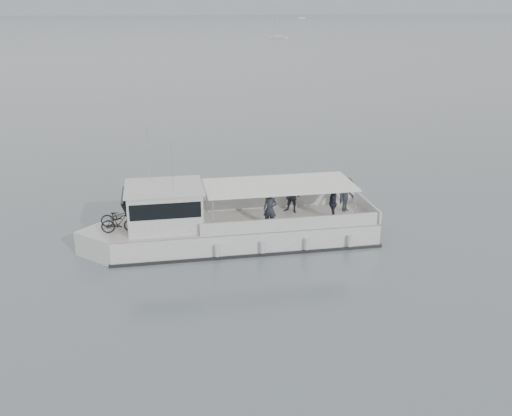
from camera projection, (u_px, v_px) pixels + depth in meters
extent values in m
plane|color=slate|center=(308.00, 262.00, 23.25)|extent=(1400.00, 1400.00, 0.00)
cube|color=white|center=(245.00, 234.00, 24.94)|extent=(11.35, 3.21, 1.22)
cube|color=white|center=(113.00, 243.00, 23.98)|extent=(3.06, 3.06, 1.22)
cube|color=beige|center=(245.00, 221.00, 24.73)|extent=(11.35, 3.21, 0.06)
cube|color=black|center=(245.00, 242.00, 25.07)|extent=(11.54, 3.32, 0.17)
cube|color=white|center=(276.00, 202.00, 26.27)|extent=(7.54, 0.22, 0.57)
cube|color=white|center=(291.00, 224.00, 23.58)|extent=(7.54, 0.22, 0.57)
cube|color=white|center=(368.00, 207.00, 25.59)|extent=(0.15, 3.02, 0.57)
cube|color=white|center=(165.00, 207.00, 23.87)|extent=(3.06, 2.59, 1.70)
cube|color=black|center=(129.00, 206.00, 23.58)|extent=(0.57, 2.36, 1.09)
cube|color=black|center=(164.00, 201.00, 23.78)|extent=(2.87, 2.63, 0.66)
cube|color=white|center=(164.00, 187.00, 23.57)|extent=(3.25, 2.79, 0.09)
cube|color=white|center=(279.00, 185.00, 24.46)|extent=(6.45, 2.93, 0.08)
cylinder|color=silver|center=(213.00, 217.00, 23.00)|extent=(0.06, 0.06, 1.55)
cylinder|color=silver|center=(207.00, 196.00, 25.44)|extent=(0.06, 0.06, 1.55)
cylinder|color=silver|center=(355.00, 208.00, 24.02)|extent=(0.06, 0.06, 1.55)
cylinder|color=silver|center=(336.00, 189.00, 26.46)|extent=(0.06, 0.06, 1.55)
cylinder|color=silver|center=(148.00, 154.00, 23.84)|extent=(0.03, 0.03, 2.45)
cylinder|color=silver|center=(172.00, 167.00, 22.67)|extent=(0.03, 0.03, 2.07)
cylinder|color=silver|center=(217.00, 251.00, 23.15)|extent=(0.23, 0.23, 0.47)
cylinder|color=silver|center=(263.00, 247.00, 23.47)|extent=(0.23, 0.23, 0.47)
cylinder|color=silver|center=(307.00, 244.00, 23.79)|extent=(0.23, 0.23, 0.47)
cylinder|color=silver|center=(350.00, 241.00, 24.11)|extent=(0.23, 0.23, 0.47)
imported|color=black|center=(120.00, 217.00, 24.05)|extent=(1.62, 0.59, 0.85)
imported|color=black|center=(119.00, 222.00, 23.34)|extent=(1.50, 0.45, 0.89)
imported|color=#2A2D38|center=(270.00, 209.00, 23.84)|extent=(0.69, 0.61, 1.58)
imported|color=#2A2D38|center=(292.00, 196.00, 25.46)|extent=(0.97, 0.94, 1.58)
imported|color=#2A2D38|center=(333.00, 203.00, 24.58)|extent=(0.65, 1.00, 1.58)
imported|color=#2A2D38|center=(346.00, 195.00, 25.61)|extent=(1.17, 1.07, 1.58)
cube|color=white|center=(278.00, 37.00, 170.73)|extent=(5.56, 5.55, 0.75)
cube|color=white|center=(278.00, 36.00, 170.62)|extent=(2.65, 2.65, 0.45)
cylinder|color=silver|center=(278.00, 25.00, 169.52)|extent=(0.08, 0.08, 6.54)
cube|color=white|center=(302.00, 18.00, 391.60)|extent=(4.83, 2.00, 0.75)
cube|color=white|center=(302.00, 18.00, 391.49)|extent=(1.78, 1.49, 0.45)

